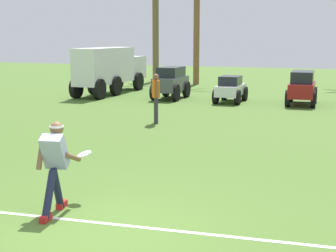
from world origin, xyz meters
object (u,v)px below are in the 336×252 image
Objects in this scene: frisbee_in_flight at (84,154)px; parked_car_slot_c at (302,87)px; palm_tree_far_left at (156,23)px; palm_tree_left_of_centre at (197,14)px; teammate_near_sideline at (156,94)px; box_truck at (110,68)px; frisbee_thrower at (55,163)px; parked_car_slot_a at (171,82)px; parked_car_slot_b at (231,89)px.

parked_car_slot_c is at bearing 81.29° from frisbee_in_flight.
palm_tree_far_left is 3.23m from palm_tree_left_of_centre.
box_truck is at bearing 125.83° from teammate_near_sideline.
parked_car_slot_c is (2.19, 14.66, -0.07)m from frisbee_thrower.
parked_car_slot_c is at bearing -5.76° from box_truck.
parked_car_slot_a reaches higher than parked_car_slot_b.
parked_car_slot_b is (0.96, 6.05, -0.38)m from teammate_near_sideline.
palm_tree_far_left is at bearing 115.76° from parked_car_slot_a.
box_truck reaches higher than frisbee_in_flight.
frisbee_thrower is 0.63× the size of parked_car_slot_b.
frisbee_thrower is 14.41m from parked_car_slot_b.
parked_car_slot_a is at bearing 105.89° from teammate_near_sideline.
frisbee_thrower is 0.21× the size of palm_tree_left_of_centre.
palm_tree_left_of_centre is (-4.49, 21.84, 3.18)m from frisbee_thrower.
box_truck is (-6.86, 15.57, 0.44)m from frisbee_thrower.
teammate_near_sideline is 8.92m from box_truck.
teammate_near_sideline reaches higher than parked_car_slot_a.
frisbee_thrower is at bearing -78.88° from teammate_near_sideline.
parked_car_slot_b is at bearing 93.15° from frisbee_in_flight.
palm_tree_far_left is at bearing 139.14° from parked_car_slot_c.
frisbee_in_flight is at bearing -86.85° from parked_car_slot_b.
palm_tree_far_left reaches higher than frisbee_in_flight.
parked_car_slot_c is 13.07m from palm_tree_far_left.
palm_tree_far_left is (-7.53, 22.22, 2.78)m from frisbee_in_flight.
frisbee_thrower is 0.80m from frisbee_in_flight.
palm_tree_left_of_centre reaches higher than frisbee_thrower.
frisbee_in_flight is at bearing -71.28° from palm_tree_far_left.
box_truck is (-9.05, 0.91, 0.51)m from parked_car_slot_c.
teammate_near_sideline is 0.70× the size of parked_car_slot_b.
palm_tree_far_left reaches higher than parked_car_slot_c.
parked_car_slot_a reaches higher than parked_car_slot_c.
palm_tree_left_of_centre is at bearing -21.51° from palm_tree_far_left.
palm_tree_far_left is (-7.46, 23.01, 2.75)m from frisbee_thrower.
frisbee_thrower is at bearing -87.29° from parked_car_slot_b.
parked_car_slot_b is (-0.68, 14.39, -0.23)m from frisbee_thrower.
palm_tree_far_left is (-9.65, 8.35, 2.82)m from parked_car_slot_c.
parked_car_slot_b is at bearing -62.93° from palm_tree_left_of_centre.
box_truck is at bearing 113.77° from frisbee_thrower.
parked_car_slot_b is at bearing -5.76° from parked_car_slot_a.
parked_car_slot_a is 9.68m from palm_tree_far_left.
box_truck is at bearing 115.10° from frisbee_in_flight.
palm_tree_left_of_centre reaches higher than parked_car_slot_b.
box_truck is (-6.92, 14.78, 0.47)m from frisbee_in_flight.
parked_car_slot_c is at bearing 81.50° from frisbee_thrower.
frisbee_thrower reaches higher than parked_car_slot_c.
palm_tree_far_left is at bearing 94.67° from box_truck.
palm_tree_left_of_centre reaches higher than teammate_near_sideline.
parked_car_slot_a is 0.35× the size of palm_tree_left_of_centre.
teammate_near_sideline is 0.26× the size of box_truck.
palm_tree_far_left is (-4.02, 8.34, 2.80)m from parked_car_slot_a.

